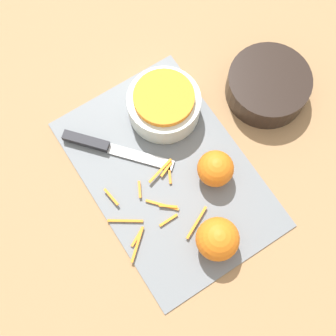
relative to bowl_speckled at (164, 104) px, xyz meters
name	(u,v)px	position (x,y,z in m)	size (l,w,h in m)	color
ground_plane	(168,173)	(0.12, -0.07, -0.04)	(4.00, 4.00, 0.00)	#9E754C
cutting_board	(168,173)	(0.12, -0.07, -0.04)	(0.46, 0.31, 0.01)	slate
bowl_speckled	(164,104)	(0.00, 0.00, 0.00)	(0.15, 0.15, 0.07)	silver
bowl_dark	(268,86)	(0.08, 0.21, -0.01)	(0.17, 0.17, 0.06)	black
knife	(98,145)	(-0.01, -0.16, -0.03)	(0.19, 0.17, 0.02)	#232328
orange_left	(215,169)	(0.17, 0.01, 0.00)	(0.07, 0.07, 0.07)	orange
orange_right	(215,240)	(0.29, -0.07, 0.01)	(0.08, 0.08, 0.08)	orange
peel_pile	(154,207)	(0.17, -0.13, -0.03)	(0.17, 0.18, 0.01)	orange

